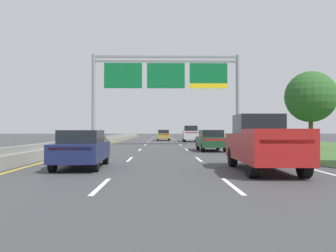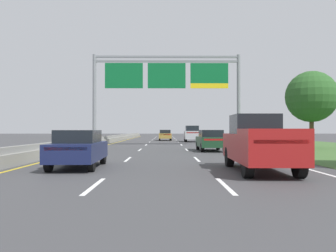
# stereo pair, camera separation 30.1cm
# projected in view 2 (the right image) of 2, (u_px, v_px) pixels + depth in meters

# --- Properties ---
(ground_plane) EXTENTS (220.00, 220.00, 0.00)m
(ground_plane) POSITION_uv_depth(u_px,v_px,m) (164.00, 146.00, 34.47)
(ground_plane) COLOR #3D3D3F
(lane_striping) EXTENTS (11.96, 106.00, 0.01)m
(lane_striping) POSITION_uv_depth(u_px,v_px,m) (164.00, 146.00, 34.01)
(lane_striping) COLOR white
(lane_striping) RESTS_ON ground
(grass_verge_right) EXTENTS (14.00, 110.00, 0.02)m
(grass_verge_right) POSITION_uv_depth(u_px,v_px,m) (306.00, 146.00, 34.58)
(grass_verge_right) COLOR #3D602D
(grass_verge_right) RESTS_ON ground
(median_barrier_concrete) EXTENTS (0.60, 110.00, 0.85)m
(median_barrier_concrete) POSITION_uv_depth(u_px,v_px,m) (96.00, 142.00, 34.42)
(median_barrier_concrete) COLOR gray
(median_barrier_concrete) RESTS_ON ground
(overhead_sign_gantry) EXTENTS (15.06, 0.42, 9.26)m
(overhead_sign_gantry) POSITION_uv_depth(u_px,v_px,m) (167.00, 80.00, 35.91)
(overhead_sign_gantry) COLOR gray
(overhead_sign_gantry) RESTS_ON ground
(pickup_truck_red) EXTENTS (2.12, 5.44, 2.20)m
(pickup_truck_red) POSITION_uv_depth(u_px,v_px,m) (259.00, 143.00, 13.46)
(pickup_truck_red) COLOR maroon
(pickup_truck_red) RESTS_ON ground
(car_navy_left_lane_sedan) EXTENTS (1.95, 4.45, 1.57)m
(car_navy_left_lane_sedan) POSITION_uv_depth(u_px,v_px,m) (79.00, 148.00, 14.76)
(car_navy_left_lane_sedan) COLOR #161E47
(car_navy_left_lane_sedan) RESTS_ON ground
(car_gold_centre_lane_sedan) EXTENTS (1.87, 4.42, 1.57)m
(car_gold_centre_lane_sedan) POSITION_uv_depth(u_px,v_px,m) (165.00, 135.00, 52.30)
(car_gold_centre_lane_sedan) COLOR #A38438
(car_gold_centre_lane_sedan) RESTS_ON ground
(car_silver_right_lane_suv) EXTENTS (1.99, 4.74, 2.11)m
(car_silver_right_lane_suv) POSITION_uv_depth(u_px,v_px,m) (192.00, 133.00, 46.43)
(car_silver_right_lane_suv) COLOR #B2B5BA
(car_silver_right_lane_suv) RESTS_ON ground
(car_darkgreen_right_lane_sedan) EXTENTS (1.88, 4.42, 1.57)m
(car_darkgreen_right_lane_sedan) POSITION_uv_depth(u_px,v_px,m) (211.00, 140.00, 26.46)
(car_darkgreen_right_lane_sedan) COLOR #193D23
(car_darkgreen_right_lane_sedan) RESTS_ON ground
(roadside_tree_mid) EXTENTS (4.34, 4.34, 6.57)m
(roadside_tree_mid) POSITION_uv_depth(u_px,v_px,m) (311.00, 97.00, 29.99)
(roadside_tree_mid) COLOR #4C3823
(roadside_tree_mid) RESTS_ON ground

